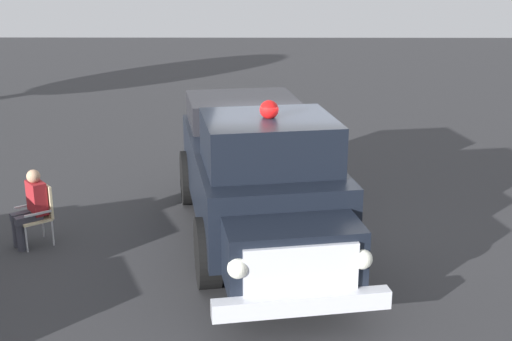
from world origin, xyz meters
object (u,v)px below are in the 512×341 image
Objects in this scene: vintage_fire_truck at (258,173)px; lawn_chair_near_truck at (40,210)px; lawn_chair_by_car at (235,146)px; spectator_seated at (31,205)px.

vintage_fire_truck is 6.11× the size of lawn_chair_near_truck.
lawn_chair_near_truck is 1.00× the size of lawn_chair_by_car.
lawn_chair_near_truck is 5.02m from lawn_chair_by_car.
lawn_chair_by_car is 0.79× the size of spectator_seated.
vintage_fire_truck is 4.83× the size of spectator_seated.
vintage_fire_truck is 3.66m from lawn_chair_near_truck.
vintage_fire_truck is at bearing -172.11° from lawn_chair_by_car.
lawn_chair_by_car is at bearing -38.14° from spectator_seated.
vintage_fire_truck reaches higher than lawn_chair_near_truck.
spectator_seated is (-4.05, 3.18, 0.11)m from lawn_chair_by_car.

